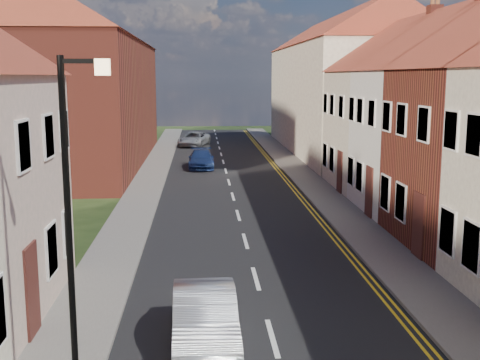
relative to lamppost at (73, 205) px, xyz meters
name	(u,v)px	position (x,y,z in m)	size (l,w,h in m)	color
road	(245,241)	(3.81, 10.00, -3.53)	(7.00, 90.00, 0.02)	black
pavement_left	(120,242)	(-0.59, 10.00, -3.48)	(1.80, 90.00, 0.12)	gray
pavement_right	(368,238)	(8.21, 10.00, -3.48)	(1.80, 90.00, 0.12)	gray
cottage_r_white_far	(458,107)	(13.11, 14.30, 0.94)	(8.30, 5.20, 9.00)	white
cottage_r_cream_far	(413,102)	(13.11, 19.70, 0.94)	(8.30, 6.00, 9.00)	#F1E9CA
block_right_far	(343,83)	(13.11, 35.00, 1.76)	(8.30, 24.20, 10.50)	#F1E9CA
block_left_far	(81,84)	(-5.49, 30.00, 1.76)	(8.30, 24.20, 10.50)	maroon
lamppost	(73,205)	(0.00, 0.00, 0.00)	(0.88, 0.15, 6.00)	black
car_mid	(205,319)	(2.31, 1.67, -2.90)	(1.35, 3.87, 1.28)	#B3B4BB
car_far	(201,159)	(2.31, 27.37, -2.97)	(1.60, 3.93, 1.14)	navy
car_distant	(194,139)	(1.74, 39.73, -2.95)	(1.96, 4.25, 1.18)	#ABAFB3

